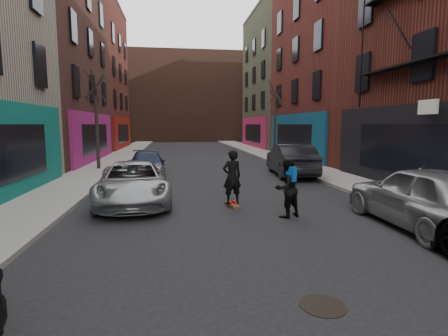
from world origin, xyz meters
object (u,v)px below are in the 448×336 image
object	(u,v)px
parked_left_end	(147,165)
parked_right_far	(425,197)
parked_right_end	(291,160)
skateboard	(232,205)
tree_right_far	(275,114)
parked_left_far	(133,183)
pedestrian	(287,188)
tree_left_far	(96,112)
manhole	(323,306)
skateboarder	(232,177)

from	to	relation	value
parked_left_end	parked_right_far	xyz separation A→B (m)	(7.80, -10.14, 0.19)
parked_left_end	parked_right_end	size ratio (longest dim) A/B	0.88
parked_right_far	skateboard	bearing A→B (deg)	-34.17
tree_right_far	parked_left_far	distance (m)	17.97
pedestrian	parked_left_end	bearing A→B (deg)	-86.19
tree_left_far	manhole	world-z (taller)	tree_left_far
parked_right_end	skateboarder	size ratio (longest dim) A/B	2.88
parked_left_end	parked_right_far	size ratio (longest dim) A/B	0.91
parked_right_far	skateboarder	xyz separation A→B (m)	(-4.52, 3.15, 0.14)
tree_left_far	parked_left_end	world-z (taller)	tree_left_far
tree_left_far	parked_left_far	size ratio (longest dim) A/B	1.27
parked_right_far	parked_right_end	size ratio (longest dim) A/B	0.97
tree_left_far	parked_right_end	bearing A→B (deg)	-18.47
tree_right_far	parked_left_far	size ratio (longest dim) A/B	1.33
tree_left_far	skateboard	distance (m)	12.29
skateboarder	pedestrian	distance (m)	2.05
tree_left_far	skateboard	world-z (taller)	tree_left_far
tree_left_far	parked_right_far	xyz separation A→B (m)	(10.80, -13.18, -2.54)
parked_right_far	skateboarder	size ratio (longest dim) A/B	2.80
parked_left_end	manhole	bearing A→B (deg)	-78.07
manhole	tree_right_far	bearing A→B (deg)	75.52
tree_right_far	pedestrian	world-z (taller)	tree_right_far
tree_left_far	skateboard	bearing A→B (deg)	-57.94
skateboard	parked_left_end	bearing A→B (deg)	102.07
parked_right_end	pedestrian	xyz separation A→B (m)	(-2.88, -8.05, 0.02)
parked_right_end	tree_left_far	bearing A→B (deg)	-13.07
pedestrian	manhole	xyz separation A→B (m)	(-1.05, -4.96, -0.85)
skateboarder	manhole	world-z (taller)	skateboarder
tree_left_far	skateboarder	xyz separation A→B (m)	(6.28, -10.03, -2.39)
parked_left_end	manhole	size ratio (longest dim) A/B	6.43
skateboarder	manhole	distance (m)	6.57
parked_right_far	manhole	world-z (taller)	parked_right_far
parked_left_far	parked_left_end	size ratio (longest dim) A/B	1.14
tree_right_far	parked_left_far	world-z (taller)	tree_right_far
tree_right_far	pedestrian	distance (m)	18.39
skateboard	skateboarder	size ratio (longest dim) A/B	0.45
tree_left_far	skateboarder	bearing A→B (deg)	-57.94
manhole	parked_right_end	bearing A→B (deg)	73.19
parked_right_far	parked_left_end	bearing A→B (deg)	-51.72
parked_left_end	tree_left_far	bearing A→B (deg)	131.66
skateboard	skateboarder	bearing A→B (deg)	79.61
parked_left_far	skateboarder	world-z (taller)	skateboarder
parked_left_far	parked_right_end	bearing A→B (deg)	31.33
pedestrian	manhole	size ratio (longest dim) A/B	2.42
parked_left_far	manhole	size ratio (longest dim) A/B	7.32
tree_right_far	parked_right_far	xyz separation A→B (m)	(-1.60, -19.18, -2.69)
tree_right_far	skateboard	distance (m)	17.51
parked_left_end	pedestrian	xyz separation A→B (m)	(4.64, -8.53, 0.20)
tree_right_far	skateboard	xyz separation A→B (m)	(-6.12, -16.03, -3.48)
skateboard	tree_right_far	bearing A→B (deg)	56.03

